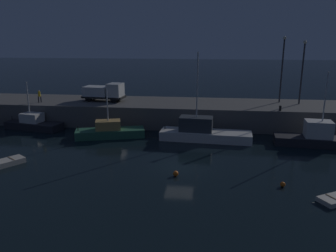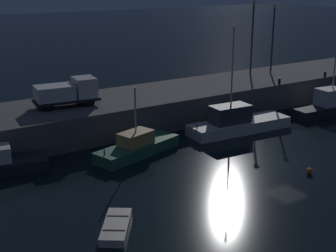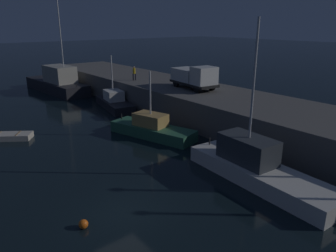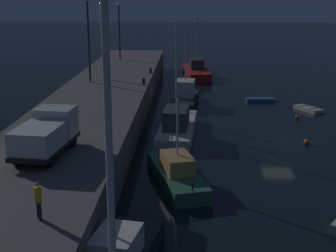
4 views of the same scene
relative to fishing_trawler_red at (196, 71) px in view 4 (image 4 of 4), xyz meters
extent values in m
plane|color=black|center=(-31.99, -6.25, -0.82)|extent=(320.00, 320.00, 0.00)
cube|color=#5B5956|center=(-31.99, 9.41, 0.57)|extent=(79.86, 8.47, 2.78)
cube|color=red|center=(-0.01, 0.00, -0.23)|extent=(11.31, 3.99, 1.19)
cube|color=#33383D|center=(0.06, 0.01, 1.04)|extent=(3.36, 2.14, 1.33)
cylinder|color=silver|center=(-0.24, -0.02, 4.69)|extent=(0.14, 0.14, 5.97)
cylinder|color=#262626|center=(-5.08, -0.50, 0.62)|extent=(0.10, 0.10, 0.50)
cylinder|color=silver|center=(-61.66, 2.58, 7.13)|extent=(0.14, 0.14, 8.45)
cube|color=silver|center=(-29.79, 2.04, -0.32)|extent=(10.19, 3.43, 1.01)
cube|color=#33383D|center=(-30.88, 2.12, 0.98)|extent=(3.74, 2.17, 1.60)
cylinder|color=silver|center=(-30.84, 2.11, 5.30)|extent=(0.14, 0.14, 7.04)
cylinder|color=#262626|center=(-34.39, 2.36, 0.44)|extent=(0.10, 0.10, 0.50)
cube|color=#2D6647|center=(-40.65, 1.85, -0.36)|extent=(8.04, 4.32, 0.93)
cube|color=tan|center=(-40.85, 1.79, 0.63)|extent=(3.12, 2.35, 1.03)
cylinder|color=silver|center=(-40.83, 1.80, 2.94)|extent=(0.14, 0.14, 3.59)
cylinder|color=#262626|center=(-44.06, 0.85, 0.36)|extent=(0.10, 0.10, 0.50)
cube|color=#232328|center=(-18.25, 1.50, -0.36)|extent=(8.52, 3.18, 0.93)
cube|color=silver|center=(-18.09, 1.48, 0.98)|extent=(2.82, 2.19, 1.75)
cylinder|color=silver|center=(-17.79, 1.46, 4.41)|extent=(0.14, 0.14, 5.11)
cylinder|color=#262626|center=(-14.44, 1.16, 0.36)|extent=(0.10, 0.10, 0.50)
cube|color=silver|center=(-51.33, 4.15, 0.63)|extent=(2.74, 2.21, 1.13)
cylinder|color=silver|center=(-51.60, 4.21, 3.12)|extent=(0.14, 0.14, 3.86)
cube|color=beige|center=(-20.33, -11.23, -0.65)|extent=(3.34, 2.70, 0.35)
cube|color=olive|center=(-20.91, -11.58, -0.45)|extent=(0.66, 1.05, 0.04)
cube|color=olive|center=(-19.74, -10.88, -0.45)|extent=(0.66, 1.05, 0.04)
cube|color=#2D6099|center=(-16.06, -6.90, -0.64)|extent=(1.30, 3.20, 0.35)
cube|color=olive|center=(-16.03, -7.59, -0.45)|extent=(1.02, 0.13, 0.04)
cube|color=olive|center=(-16.10, -6.21, -0.45)|extent=(1.02, 0.13, 0.04)
sphere|color=orange|center=(-32.09, -8.37, -0.59)|extent=(0.45, 0.45, 0.45)
sphere|color=orange|center=(-23.78, -9.39, -0.62)|extent=(0.40, 0.40, 0.40)
cylinder|color=#38383D|center=(-20.24, 11.28, 6.01)|extent=(0.20, 0.20, 8.09)
sphere|color=#F9EFCC|center=(-20.24, 11.28, 10.23)|extent=(0.44, 0.44, 0.44)
cylinder|color=#38383D|center=(-17.95, 10.30, 5.76)|extent=(0.20, 0.20, 7.59)
sphere|color=#F9EFCC|center=(-17.95, 10.30, 9.73)|extent=(0.44, 0.44, 0.44)
cylinder|color=#38383D|center=(-2.46, 10.62, 5.54)|extent=(0.20, 0.20, 7.17)
sphere|color=#F9EFCC|center=(-2.46, 10.62, 9.31)|extent=(0.44, 0.44, 0.44)
cylinder|color=black|center=(-41.72, 9.99, 2.41)|extent=(0.92, 0.37, 0.90)
cylinder|color=black|center=(-41.92, 8.12, 2.41)|extent=(0.92, 0.37, 0.90)
cylinder|color=black|center=(-45.29, 10.37, 2.41)|extent=(0.92, 0.37, 0.90)
cylinder|color=black|center=(-45.49, 8.50, 2.41)|extent=(0.92, 0.37, 0.90)
cube|color=black|center=(-43.61, 9.25, 2.54)|extent=(5.81, 2.81, 0.25)
cube|color=silver|center=(-41.93, 9.07, 3.52)|extent=(2.02, 2.41, 1.72)
cube|color=silver|center=(-44.61, 9.35, 3.29)|extent=(3.47, 2.57, 1.25)
cylinder|color=black|center=(-51.86, 7.17, 2.35)|extent=(0.13, 0.13, 0.78)
cylinder|color=black|center=(-51.59, 7.32, 2.35)|extent=(0.13, 0.13, 0.78)
cylinder|color=yellow|center=(-51.73, 7.25, 3.07)|extent=(0.41, 0.41, 0.65)
sphere|color=tan|center=(-51.73, 7.25, 3.51)|extent=(0.19, 0.19, 0.19)
cylinder|color=black|center=(-21.23, 5.66, 2.26)|extent=(0.28, 0.28, 0.60)
cylinder|color=black|center=(-14.17, 5.51, 2.25)|extent=(0.28, 0.28, 0.58)
camera|label=1|loc=(-29.66, -33.51, 10.12)|focal=35.39mm
camera|label=2|loc=(-58.12, -29.79, 12.99)|focal=51.07mm
camera|label=3|loc=(-19.33, -13.41, 8.49)|focal=34.58mm
camera|label=4|loc=(-70.04, 1.17, 11.08)|focal=52.52mm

